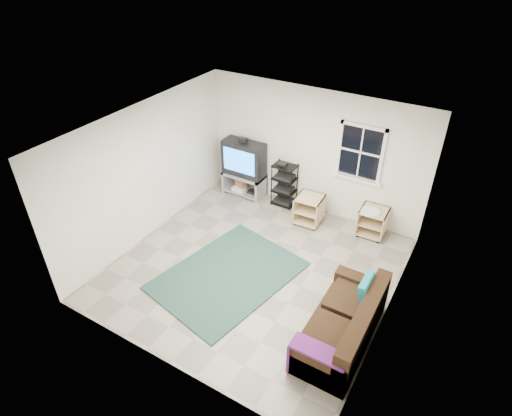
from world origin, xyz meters
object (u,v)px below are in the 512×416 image
Objects in this scene: tv_unit at (244,164)px; side_table_left at (310,208)px; sofa at (344,326)px; av_rack at (284,187)px; side_table_right at (373,219)px.

tv_unit reaches higher than side_table_left.
side_table_left is 3.00m from sofa.
av_rack is 1.62× the size of side_table_left.
tv_unit is 0.73× the size of sofa.
side_table_left is 1.02× the size of side_table_right.
tv_unit is 1.02m from av_rack.
side_table_right is 0.32× the size of sofa.
av_rack is 1.97m from side_table_right.
av_rack reaches higher than sofa.
tv_unit is at bearing -179.90° from side_table_right.
sofa is at bearing -49.12° from av_rack.
side_table_left is 1.25m from side_table_right.
side_table_right is at bearing -1.50° from av_rack.
side_table_left is at bearing -168.49° from side_table_right.
sofa is at bearing -38.97° from tv_unit.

